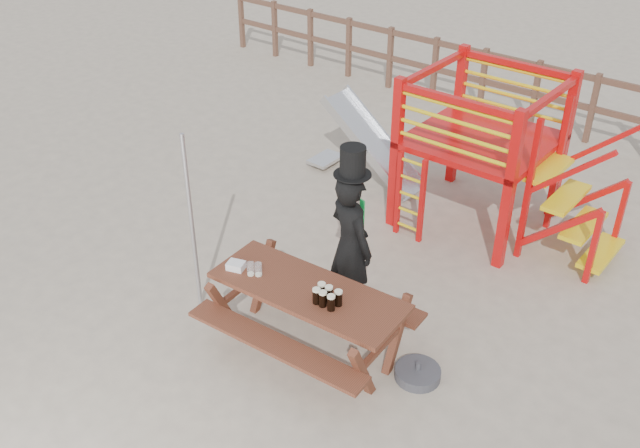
{
  "coord_description": "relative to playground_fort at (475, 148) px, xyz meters",
  "views": [
    {
      "loc": [
        3.85,
        -4.31,
        5.21
      ],
      "look_at": [
        -0.26,
        0.8,
        1.09
      ],
      "focal_mm": 40.0,
      "sensor_mm": 36.0,
      "label": 1
    }
  ],
  "objects": [
    {
      "name": "back_fence",
      "position": [
        -0.12,
        3.42,
        -0.34
      ],
      "size": [
        15.09,
        0.09,
        1.2
      ],
      "color": "brown",
      "rests_on": "ground"
    },
    {
      "name": "man_with_hat",
      "position": [
        -0.06,
        -2.66,
        -0.14
      ],
      "size": [
        0.74,
        0.6,
        2.07
      ],
      "rotation": [
        0.0,
        0.0,
        2.82
      ],
      "color": "black",
      "rests_on": "ground"
    },
    {
      "name": "stout_pints",
      "position": [
        0.3,
        -3.53,
        -0.19
      ],
      "size": [
        0.29,
        0.19,
        0.17
      ],
      "color": "black",
      "rests_on": "picnic_table"
    },
    {
      "name": "parasol_base",
      "position": [
        1.15,
        -3.11,
        -1.02
      ],
      "size": [
        0.47,
        0.47,
        0.2
      ],
      "color": "#3E3E43",
      "rests_on": "ground"
    },
    {
      "name": "metal_pole",
      "position": [
        -1.45,
        -3.68,
        0.02
      ],
      "size": [
        0.05,
        0.05,
        2.18
      ],
      "primitive_type": "cylinder",
      "color": "#B2B2B7",
      "rests_on": "ground"
    },
    {
      "name": "paper_bag",
      "position": [
        -0.81,
        -3.67,
        -0.23
      ],
      "size": [
        0.22,
        0.19,
        0.08
      ],
      "primitive_type": "cube",
      "rotation": [
        0.0,
        0.0,
        0.32
      ],
      "color": "white",
      "rests_on": "picnic_table"
    },
    {
      "name": "ground",
      "position": [
        -0.12,
        -3.58,
        -1.07
      ],
      "size": [
        60.0,
        60.0,
        0.0
      ],
      "primitive_type": "plane",
      "color": "#B6A68E",
      "rests_on": "ground"
    },
    {
      "name": "empty_glasses",
      "position": [
        -0.58,
        -3.63,
        -0.2
      ],
      "size": [
        0.15,
        0.12,
        0.15
      ],
      "color": "silver",
      "rests_on": "picnic_table"
    },
    {
      "name": "playground_fort",
      "position": [
        0.0,
        0.0,
        0.0
      ],
      "size": [
        4.71,
        1.84,
        2.1
      ],
      "color": "red",
      "rests_on": "ground"
    },
    {
      "name": "picnic_table",
      "position": [
        0.0,
        -3.46,
        -0.57
      ],
      "size": [
        2.16,
        1.57,
        0.8
      ],
      "rotation": [
        0.0,
        0.0,
        0.07
      ],
      "color": "brown",
      "rests_on": "ground"
    }
  ]
}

